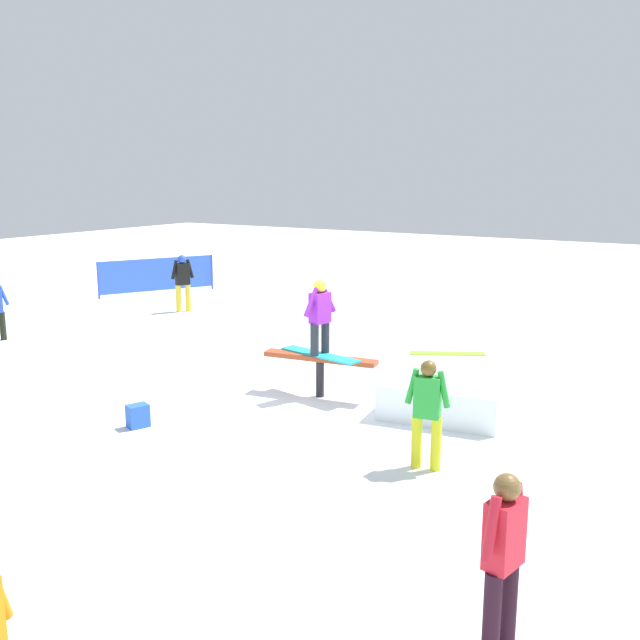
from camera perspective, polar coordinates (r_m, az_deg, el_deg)
ground_plane at (r=11.96m, az=0.00°, el=-6.13°), size 60.00×60.00×0.00m
rail_feature at (r=11.80m, az=0.00°, el=-3.41°), size 1.98×0.56×0.70m
snow_kicker_ramp at (r=11.24m, az=10.04°, el=-6.03°), size 2.00×1.74×0.55m
main_rider_on_rail at (r=11.63m, az=0.00°, el=0.06°), size 1.56×0.75×1.27m
bystander_black at (r=19.33m, az=-10.93°, el=3.17°), size 0.37×0.61×1.52m
bystander_red at (r=5.91m, az=14.47°, el=-17.53°), size 0.27×0.61×1.46m
bystander_green at (r=9.01m, az=8.57°, el=-7.02°), size 0.58×0.25×1.41m
loose_snowboard_lime at (r=14.90m, az=10.16°, el=-2.65°), size 1.48×0.96×0.02m
backpack_on_snow at (r=10.87m, az=-14.36°, el=-7.44°), size 0.31×0.36×0.34m
safety_fence at (r=22.33m, az=-12.88°, el=3.56°), size 1.71×3.22×1.10m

